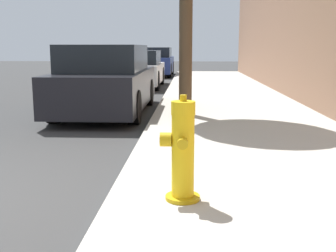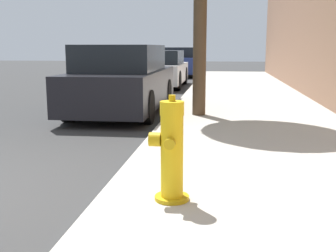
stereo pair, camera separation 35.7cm
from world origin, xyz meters
name	(u,v)px [view 1 (the left image)]	position (x,y,z in m)	size (l,w,h in m)	color
sidewalk_slab	(303,215)	(3.51, 0.00, 0.06)	(3.31, 40.00, 0.11)	#B7B2A8
fire_hydrant	(182,152)	(2.52, 0.16, 0.53)	(0.34, 0.36, 0.91)	#C39C11
parked_car_near	(107,81)	(0.80, 5.62, 0.70)	(1.71, 4.25, 1.45)	black
parked_car_mid	(135,69)	(0.61, 11.69, 0.64)	(1.88, 3.89, 1.30)	silver
parked_car_far	(154,62)	(0.75, 17.74, 0.69)	(1.87, 4.04, 1.40)	navy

